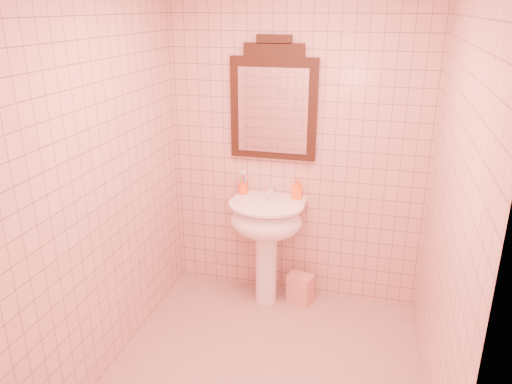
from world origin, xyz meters
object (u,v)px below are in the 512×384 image
(mirror, at_px, (273,103))
(toothbrush_cup, at_px, (243,188))
(soap_dispenser, at_px, (297,189))
(towel, at_px, (300,288))
(pedestal_sink, at_px, (266,227))

(mirror, height_order, toothbrush_cup, mirror)
(soap_dispenser, bearing_deg, towel, -55.14)
(mirror, bearing_deg, toothbrush_cup, -167.61)
(pedestal_sink, relative_size, towel, 3.62)
(mirror, xyz_separation_m, soap_dispenser, (0.21, -0.05, -0.64))
(soap_dispenser, distance_m, towel, 0.83)
(pedestal_sink, relative_size, mirror, 0.94)
(pedestal_sink, xyz_separation_m, toothbrush_cup, (-0.23, 0.15, 0.25))
(mirror, bearing_deg, pedestal_sink, -90.00)
(toothbrush_cup, bearing_deg, pedestal_sink, -33.30)
(mirror, bearing_deg, soap_dispenser, -13.40)
(toothbrush_cup, xyz_separation_m, towel, (0.50, -0.08, -0.79))
(toothbrush_cup, distance_m, soap_dispenser, 0.44)
(toothbrush_cup, distance_m, towel, 0.94)
(pedestal_sink, bearing_deg, toothbrush_cup, 146.70)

